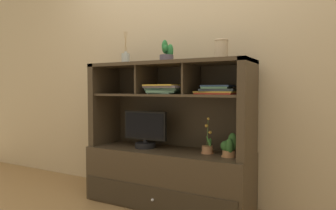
% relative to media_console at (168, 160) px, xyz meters
% --- Properties ---
extents(floor_plane, '(6.00, 6.00, 0.02)m').
position_rel_media_console_xyz_m(floor_plane, '(0.00, -0.01, -0.40)').
color(floor_plane, olive).
rests_on(floor_plane, ground).
extents(back_wall, '(6.00, 0.02, 2.80)m').
position_rel_media_console_xyz_m(back_wall, '(0.00, 0.27, 1.01)').
color(back_wall, tan).
rests_on(back_wall, ground).
extents(media_console, '(1.45, 0.52, 1.25)m').
position_rel_media_console_xyz_m(media_console, '(0.00, 0.00, 0.00)').
color(media_console, '#3D3021').
rests_on(media_console, ground).
extents(tv_monitor, '(0.42, 0.19, 0.33)m').
position_rel_media_console_xyz_m(tv_monitor, '(-0.22, -0.04, 0.25)').
color(tv_monitor, black).
rests_on(tv_monitor, media_console).
extents(potted_orchid, '(0.10, 0.10, 0.30)m').
position_rel_media_console_xyz_m(potted_orchid, '(0.36, 0.00, 0.14)').
color(potted_orchid, '#B0764E').
rests_on(potted_orchid, media_console).
extents(potted_fern, '(0.13, 0.12, 0.19)m').
position_rel_media_console_xyz_m(potted_fern, '(0.56, -0.04, 0.18)').
color(potted_fern, '#AE784D').
rests_on(potted_fern, media_console).
extents(magazine_stack_left, '(0.36, 0.29, 0.08)m').
position_rel_media_console_xyz_m(magazine_stack_left, '(0.00, -0.07, 0.63)').
color(magazine_stack_left, '#4B685C').
rests_on(magazine_stack_left, media_console).
extents(magazine_stack_centre, '(0.35, 0.26, 0.07)m').
position_rel_media_console_xyz_m(magazine_stack_centre, '(0.46, -0.02, 0.62)').
color(magazine_stack_centre, '#B02F21').
rests_on(magazine_stack_centre, media_console).
extents(diffuser_bottle, '(0.08, 0.08, 0.31)m').
position_rel_media_console_xyz_m(diffuser_bottle, '(-0.47, 0.02, 0.91)').
color(diffuser_bottle, '#B1B6AF').
rests_on(diffuser_bottle, media_console).
extents(potted_succulent, '(0.14, 0.14, 0.19)m').
position_rel_media_console_xyz_m(potted_succulent, '(0.00, -0.03, 0.93)').
color(potted_succulent, '#524958').
rests_on(potted_succulent, media_console).
extents(ceramic_vase, '(0.11, 0.11, 0.16)m').
position_rel_media_console_xyz_m(ceramic_vase, '(0.47, 0.01, 0.94)').
color(ceramic_vase, tan).
rests_on(ceramic_vase, media_console).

